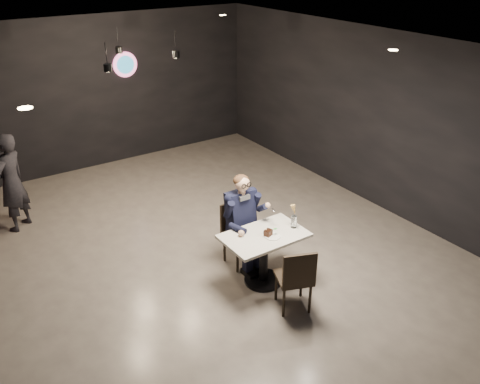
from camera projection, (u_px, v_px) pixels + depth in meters
floor at (207, 268)px, 7.29m from camera, size 9.00×9.00×0.00m
wall_sign at (125, 65)px, 10.13m from camera, size 0.50×0.06×0.50m
pendant_lights at (133, 41)px, 7.50m from camera, size 1.40×1.20×0.36m
main_table at (264, 258)px, 6.84m from camera, size 1.10×0.70×0.75m
chair_far at (241, 235)px, 7.21m from camera, size 0.42×0.46×0.92m
chair_near at (294, 276)px, 6.33m from camera, size 0.56×0.58×0.92m
seated_man at (241, 219)px, 7.09m from camera, size 0.60×0.80×1.44m
dessert_plate at (273, 236)px, 6.62m from camera, size 0.21×0.21×0.01m
cake_slice at (268, 233)px, 6.62m from camera, size 0.12×0.11×0.07m
mint_leaf at (275, 229)px, 6.62m from camera, size 0.06×0.04×0.01m
sundae_glass at (294, 222)px, 6.80m from camera, size 0.08×0.08×0.17m
wafer_cone at (294, 210)px, 6.76m from camera, size 0.08×0.08×0.14m
passerby at (11, 183)px, 7.97m from camera, size 0.70×0.68×1.61m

